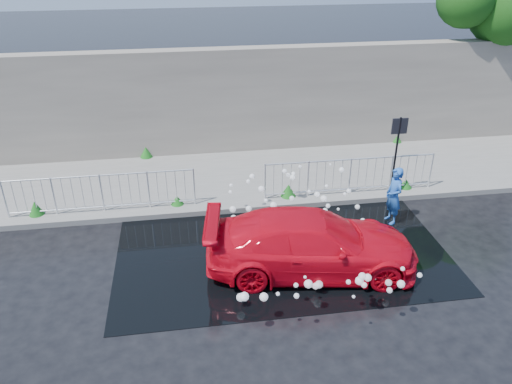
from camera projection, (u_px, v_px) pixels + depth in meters
ground at (268, 275)px, 11.46m from camera, size 90.00×90.00×0.00m
pavement at (241, 177)px, 15.80m from camera, size 30.00×4.00×0.15m
curb at (249, 208)px, 14.05m from camera, size 30.00×0.25×0.16m
retaining_wall at (232, 101)px, 16.87m from camera, size 30.00×0.60×3.50m
puddle at (280, 248)px, 12.40m from camera, size 8.00×5.00×0.01m
sign_post at (397, 144)px, 13.93m from camera, size 0.45×0.06×2.50m
railing_left at (102, 192)px, 13.52m from camera, size 5.05×0.05×1.10m
railing_right at (350, 175)px, 14.45m from camera, size 5.05×0.05×1.10m
weeds at (225, 178)px, 15.18m from camera, size 12.17×3.93×0.40m
water_spray at (304, 230)px, 11.83m from camera, size 3.70×5.53×1.05m
red_car at (312, 243)px, 11.35m from camera, size 5.04×2.59×1.40m
person at (394, 196)px, 13.18m from camera, size 0.45×0.62×1.59m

